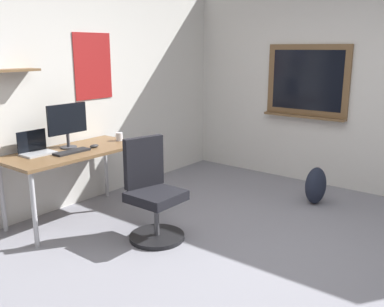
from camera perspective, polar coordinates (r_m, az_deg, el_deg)
name	(u,v)px	position (r m, az deg, el deg)	size (l,w,h in m)	color
ground_plane	(261,264)	(3.69, 9.29, -14.52)	(5.20, 5.20, 0.00)	gray
wall_back	(70,90)	(4.92, -16.11, 8.23)	(5.00, 0.30, 2.60)	silver
wall_right	(364,87)	(5.56, 22.12, 8.34)	(0.22, 5.00, 2.60)	silver
desk	(73,157)	(4.51, -15.70, -0.46)	(1.42, 0.67, 0.74)	brown
office_chair	(152,196)	(3.99, -5.35, -5.73)	(0.52, 0.54, 0.95)	black
laptop	(36,148)	(4.44, -20.30, 0.65)	(0.31, 0.21, 0.23)	#ADAFB5
monitor_primary	(67,122)	(4.55, -16.43, 4.03)	(0.46, 0.17, 0.46)	#38383D
keyboard	(72,152)	(4.39, -15.86, 0.24)	(0.37, 0.13, 0.02)	black
computer_mouse	(94,146)	(4.55, -13.03, 0.99)	(0.10, 0.06, 0.03)	#262628
coffee_mug	(119,137)	(4.83, -9.76, 2.25)	(0.08, 0.08, 0.09)	silver
backpack	(316,186)	(5.09, 16.31, -4.16)	(0.32, 0.22, 0.43)	#1E2333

